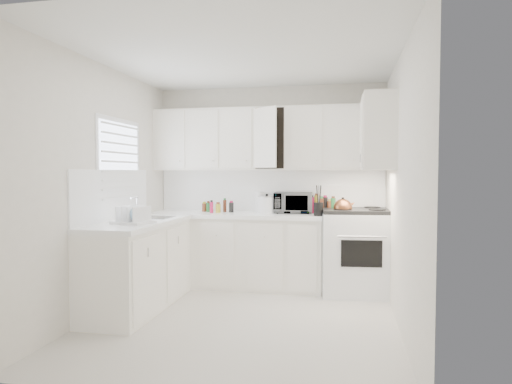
% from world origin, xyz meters
% --- Properties ---
extents(floor, '(3.20, 3.20, 0.00)m').
position_xyz_m(floor, '(0.00, 0.00, 0.00)').
color(floor, silver).
rests_on(floor, ground).
extents(ceiling, '(3.20, 3.20, 0.00)m').
position_xyz_m(ceiling, '(0.00, 0.00, 2.60)').
color(ceiling, white).
rests_on(ceiling, ground).
extents(wall_back, '(3.00, 0.00, 3.00)m').
position_xyz_m(wall_back, '(0.00, 1.60, 1.30)').
color(wall_back, white).
rests_on(wall_back, ground).
extents(wall_front, '(3.00, 0.00, 3.00)m').
position_xyz_m(wall_front, '(0.00, -1.60, 1.30)').
color(wall_front, white).
rests_on(wall_front, ground).
extents(wall_left, '(0.00, 3.20, 3.20)m').
position_xyz_m(wall_left, '(-1.50, 0.00, 1.30)').
color(wall_left, white).
rests_on(wall_left, ground).
extents(wall_right, '(0.00, 3.20, 3.20)m').
position_xyz_m(wall_right, '(1.50, 0.00, 1.30)').
color(wall_right, white).
rests_on(wall_right, ground).
extents(window_blinds, '(0.06, 0.96, 1.06)m').
position_xyz_m(window_blinds, '(-1.48, 0.35, 1.55)').
color(window_blinds, white).
rests_on(window_blinds, wall_left).
extents(lower_cabinets_back, '(2.22, 0.60, 0.90)m').
position_xyz_m(lower_cabinets_back, '(-0.39, 1.30, 0.45)').
color(lower_cabinets_back, white).
rests_on(lower_cabinets_back, floor).
extents(lower_cabinets_left, '(0.60, 1.60, 0.90)m').
position_xyz_m(lower_cabinets_left, '(-1.20, 0.20, 0.45)').
color(lower_cabinets_left, white).
rests_on(lower_cabinets_left, floor).
extents(countertop_back, '(2.24, 0.64, 0.05)m').
position_xyz_m(countertop_back, '(-0.39, 1.29, 0.93)').
color(countertop_back, white).
rests_on(countertop_back, lower_cabinets_back).
extents(countertop_left, '(0.64, 1.62, 0.05)m').
position_xyz_m(countertop_left, '(-1.19, 0.20, 0.93)').
color(countertop_left, white).
rests_on(countertop_left, lower_cabinets_left).
extents(backsplash_back, '(2.98, 0.02, 0.55)m').
position_xyz_m(backsplash_back, '(0.00, 1.59, 1.23)').
color(backsplash_back, white).
rests_on(backsplash_back, wall_back).
extents(backsplash_left, '(0.02, 1.60, 0.55)m').
position_xyz_m(backsplash_left, '(-1.49, 0.20, 1.23)').
color(backsplash_left, white).
rests_on(backsplash_left, wall_left).
extents(upper_cabinets_back, '(3.00, 0.33, 0.80)m').
position_xyz_m(upper_cabinets_back, '(0.00, 1.44, 1.50)').
color(upper_cabinets_back, white).
rests_on(upper_cabinets_back, wall_back).
extents(upper_cabinets_right, '(0.33, 0.90, 0.80)m').
position_xyz_m(upper_cabinets_right, '(1.33, 0.82, 1.50)').
color(upper_cabinets_right, white).
rests_on(upper_cabinets_right, wall_right).
extents(sink, '(0.42, 0.38, 0.30)m').
position_xyz_m(sink, '(-1.19, 0.55, 1.07)').
color(sink, gray).
rests_on(sink, countertop_left).
extents(stove, '(0.92, 0.78, 1.32)m').
position_xyz_m(stove, '(1.15, 1.27, 0.66)').
color(stove, white).
rests_on(stove, floor).
extents(tea_kettle, '(0.33, 0.31, 0.25)m').
position_xyz_m(tea_kettle, '(0.97, 1.11, 1.07)').
color(tea_kettle, brown).
rests_on(tea_kettle, stove).
extents(frying_pan, '(0.37, 0.48, 0.04)m').
position_xyz_m(frying_pan, '(1.33, 1.43, 0.96)').
color(frying_pan, black).
rests_on(frying_pan, stove).
extents(microwave, '(0.50, 0.29, 0.33)m').
position_xyz_m(microwave, '(0.34, 1.44, 1.11)').
color(microwave, gray).
rests_on(microwave, countertop_back).
extents(rice_cooker, '(0.28, 0.28, 0.25)m').
position_xyz_m(rice_cooker, '(0.01, 1.38, 1.07)').
color(rice_cooker, white).
rests_on(rice_cooker, countertop_back).
extents(paper_towel, '(0.12, 0.12, 0.27)m').
position_xyz_m(paper_towel, '(-0.12, 1.52, 1.08)').
color(paper_towel, white).
rests_on(paper_towel, countertop_back).
extents(utensil_crock, '(0.13, 0.13, 0.38)m').
position_xyz_m(utensil_crock, '(0.68, 1.14, 1.14)').
color(utensil_crock, black).
rests_on(utensil_crock, countertop_back).
extents(dish_rack, '(0.44, 0.38, 0.21)m').
position_xyz_m(dish_rack, '(-1.13, -0.06, 1.05)').
color(dish_rack, white).
rests_on(dish_rack, countertop_left).
extents(spice_left_0, '(0.06, 0.06, 0.13)m').
position_xyz_m(spice_left_0, '(-0.85, 1.42, 1.02)').
color(spice_left_0, brown).
rests_on(spice_left_0, countertop_back).
extents(spice_left_1, '(0.06, 0.06, 0.13)m').
position_xyz_m(spice_left_1, '(-0.78, 1.33, 1.02)').
color(spice_left_1, '#246E33').
rests_on(spice_left_1, countertop_back).
extents(spice_left_2, '(0.06, 0.06, 0.13)m').
position_xyz_m(spice_left_2, '(-0.70, 1.42, 1.02)').
color(spice_left_2, '#CB1B53').
rests_on(spice_left_2, countertop_back).
extents(spice_left_3, '(0.06, 0.06, 0.13)m').
position_xyz_m(spice_left_3, '(-0.62, 1.33, 1.02)').
color(spice_left_3, gold).
rests_on(spice_left_3, countertop_back).
extents(spice_left_4, '(0.06, 0.06, 0.13)m').
position_xyz_m(spice_left_4, '(-0.55, 1.42, 1.02)').
color(spice_left_4, '#582919').
rests_on(spice_left_4, countertop_back).
extents(spice_left_5, '(0.06, 0.06, 0.13)m').
position_xyz_m(spice_left_5, '(-0.47, 1.33, 1.02)').
color(spice_left_5, black).
rests_on(spice_left_5, countertop_back).
extents(sauce_right_0, '(0.06, 0.06, 0.19)m').
position_xyz_m(sauce_right_0, '(0.58, 1.46, 1.05)').
color(sauce_right_0, '#CB1B53').
rests_on(sauce_right_0, countertop_back).
extents(sauce_right_1, '(0.06, 0.06, 0.19)m').
position_xyz_m(sauce_right_1, '(0.64, 1.40, 1.05)').
color(sauce_right_1, gold).
rests_on(sauce_right_1, countertop_back).
extents(sauce_right_2, '(0.06, 0.06, 0.19)m').
position_xyz_m(sauce_right_2, '(0.69, 1.46, 1.05)').
color(sauce_right_2, '#582919').
rests_on(sauce_right_2, countertop_back).
extents(sauce_right_3, '(0.06, 0.06, 0.19)m').
position_xyz_m(sauce_right_3, '(0.74, 1.40, 1.05)').
color(sauce_right_3, black).
rests_on(sauce_right_3, countertop_back).
extents(sauce_right_4, '(0.06, 0.06, 0.19)m').
position_xyz_m(sauce_right_4, '(0.80, 1.46, 1.05)').
color(sauce_right_4, brown).
rests_on(sauce_right_4, countertop_back).
extents(sauce_right_5, '(0.06, 0.06, 0.19)m').
position_xyz_m(sauce_right_5, '(0.85, 1.40, 1.05)').
color(sauce_right_5, '#246E33').
rests_on(sauce_right_5, countertop_back).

